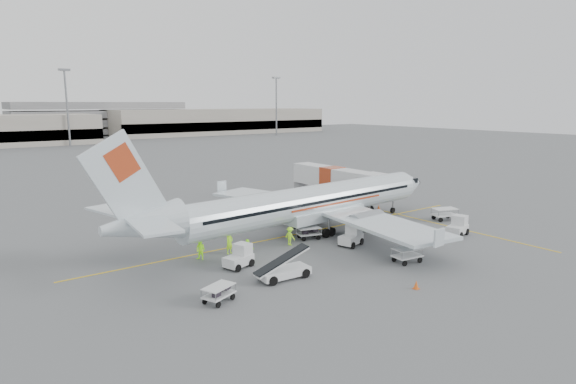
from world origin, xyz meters
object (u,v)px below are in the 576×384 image
tug_fore (457,226)px  tug_mid (351,236)px  belt_loader (284,260)px  aircraft (313,180)px  jet_bridge (332,185)px  tug_aft (238,256)px

tug_fore → tug_mid: 11.10m
belt_loader → tug_fore: belt_loader is taller
aircraft → tug_fore: size_ratio=15.67×
jet_bridge → belt_loader: bearing=-138.6°
belt_loader → tug_aft: bearing=112.8°
aircraft → tug_aft: (-11.11, -4.59, -4.32)m
aircraft → tug_fore: (10.41, -9.12, -4.28)m
tug_mid → tug_aft: 11.08m
jet_bridge → tug_fore: (-0.55, -18.56, -1.35)m
jet_bridge → tug_fore: size_ratio=7.20×
jet_bridge → tug_aft: (-22.07, -14.03, -1.39)m
aircraft → jet_bridge: bearing=36.4°
tug_aft → belt_loader: bearing=-88.1°
aircraft → belt_loader: (-9.68, -8.61, -3.83)m
tug_mid → tug_fore: bearing=-36.2°
aircraft → tug_mid: bearing=-95.1°
aircraft → tug_mid: (-0.07, -5.47, -4.31)m
aircraft → belt_loader: aircraft is taller
aircraft → tug_mid: aircraft is taller
aircraft → tug_aft: aircraft is taller
jet_bridge → belt_loader: (-20.64, -18.04, -0.90)m
aircraft → tug_mid: size_ratio=16.29×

